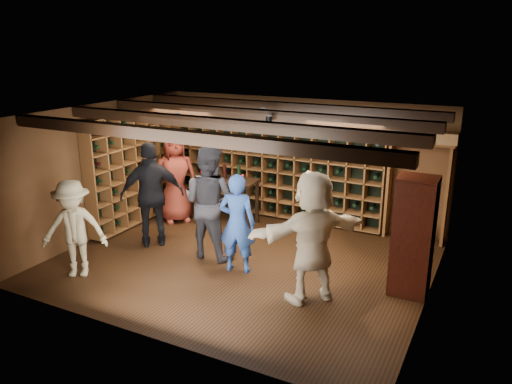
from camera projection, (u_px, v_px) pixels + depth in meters
The scene contains 13 objects.
ground at pixel (242, 262), 8.46m from camera, with size 6.00×6.00×0.00m, color black.
room_shell at pixel (242, 119), 7.79m from camera, with size 6.00×6.00×6.00m.
wine_rack_back at pixel (273, 163), 10.33m from camera, with size 4.65×0.30×2.20m.
wine_rack_left at pixel (138, 167), 10.05m from camera, with size 0.30×2.65×2.20m.
crate_shelf at pixel (421, 158), 8.93m from camera, with size 1.20×0.32×2.07m.
display_cabinet at pixel (413, 239), 7.20m from camera, with size 0.55×0.50×1.75m.
man_blue_shirt at pixel (237, 223), 7.91m from camera, with size 0.59×0.39×1.63m, color navy.
man_grey_suit at pixel (209, 202), 8.43m from camera, with size 0.95×0.74×1.95m, color black.
guest_red_floral at pixel (175, 177), 10.11m from camera, with size 0.91×0.59×1.87m, color maroon.
guest_woman_black at pixel (152, 195), 8.89m from camera, with size 1.12×0.47×1.91m, color black.
guest_khaki at pixel (74, 229), 7.76m from camera, with size 1.01×0.58×1.57m, color gray.
guest_beige at pixel (312, 237), 6.97m from camera, with size 1.78×0.57×1.92m, color tan.
tasting_table at pixel (226, 185), 10.00m from camera, with size 1.29×0.74×1.21m.
Camera 1 is at (3.73, -6.78, 3.61)m, focal length 35.00 mm.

